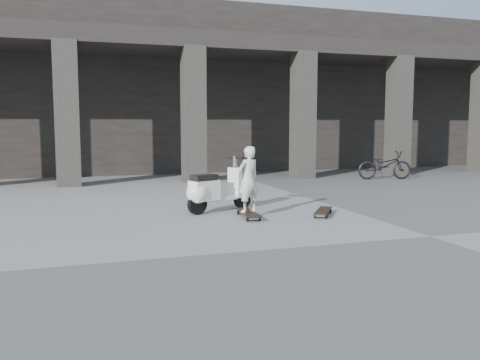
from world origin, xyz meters
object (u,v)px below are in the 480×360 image
object	(u,v)px
skateboard_spare	(323,211)
bicycle	(385,165)
scooter	(210,191)
child	(248,179)
longboard	(248,213)

from	to	relation	value
skateboard_spare	bicycle	xyz separation A→B (m)	(4.80, 5.16, 0.36)
skateboard_spare	bicycle	distance (m)	7.06
scooter	child	bearing A→B (deg)	-76.18
scooter	bicycle	xyz separation A→B (m)	(6.77, 4.20, 0.01)
longboard	scooter	distance (m)	0.97
longboard	bicycle	bearing A→B (deg)	-47.20
skateboard_spare	bicycle	world-z (taller)	bicycle
skateboard_spare	longboard	bearing A→B (deg)	115.56
scooter	longboard	bearing A→B (deg)	-76.18
child	bicycle	xyz separation A→B (m)	(6.22, 4.93, -0.27)
skateboard_spare	child	distance (m)	1.57
child	bicycle	world-z (taller)	child
longboard	child	bearing A→B (deg)	94.41
bicycle	longboard	bearing A→B (deg)	141.16
longboard	scooter	xyz separation A→B (m)	(-0.55, 0.73, 0.35)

